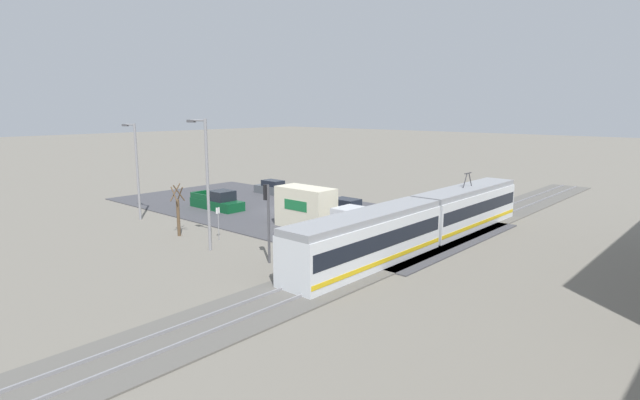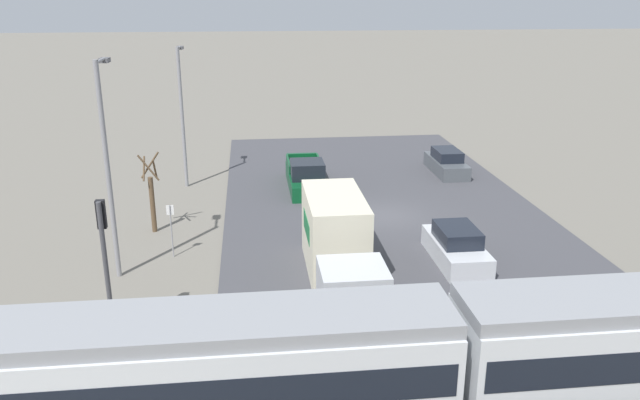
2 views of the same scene
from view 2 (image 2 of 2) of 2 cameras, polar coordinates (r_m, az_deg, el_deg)
The scene contains 12 objects.
ground_plane at distance 32.80m, azimuth 6.10°, elevation -1.55°, with size 320.00×320.00×0.00m, color slate.
road_surface at distance 32.79m, azimuth 6.10°, elevation -1.49°, with size 16.83×37.10×0.08m.
light_rail_tram at distance 18.12m, azimuth 12.18°, elevation -13.80°, with size 26.30×2.72×4.37m.
box_truck at distance 24.95m, azimuth 1.69°, elevation -4.21°, with size 2.33×8.23×3.23m.
pickup_truck at distance 36.95m, azimuth -1.27°, elevation 2.12°, with size 2.07×5.88×1.82m.
sedan_car_0 at distance 27.61m, azimuth 12.35°, elevation -4.23°, with size 1.87×4.38×1.58m.
sedan_car_1 at distance 41.01m, azimuth 11.49°, elevation 3.33°, with size 1.75×4.53×1.52m.
traffic_light_pole at distance 21.50m, azimuth -19.09°, elevation -4.43°, with size 0.28×0.47×4.92m.
street_tree at distance 31.17m, azimuth -15.12°, elevation 0.30°, with size 0.95×0.79×3.96m.
street_lamp_near_crossing at distance 25.90m, azimuth -18.87°, elevation 3.74°, with size 0.36×1.95×8.81m.
street_lamp_mid_block at distance 37.71m, azimuth -12.52°, elevation 8.24°, with size 0.36×1.95×8.24m.
no_parking_sign at distance 28.07m, azimuth -13.45°, elevation -2.32°, with size 0.32×0.08×2.42m.
Camera 2 is at (6.95, 30.03, 11.23)m, focal length 35.00 mm.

